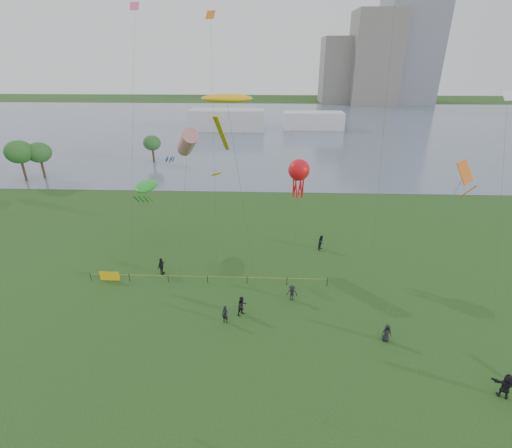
{
  "coord_description": "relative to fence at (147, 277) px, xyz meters",
  "views": [
    {
      "loc": [
        1.14,
        -18.41,
        21.12
      ],
      "look_at": [
        0.0,
        10.0,
        8.0
      ],
      "focal_mm": 26.0,
      "sensor_mm": 36.0,
      "label": 1
    }
  ],
  "objects": [
    {
      "name": "spectator_a",
      "position": [
        9.99,
        -4.85,
        0.37
      ],
      "size": [
        1.14,
        1.13,
        1.86
      ],
      "primitive_type": "imported",
      "rotation": [
        0.0,
        0.0,
        0.77
      ],
      "color": "black",
      "rests_on": "ground_plane"
    },
    {
      "name": "spectator_g",
      "position": [
        18.41,
        7.57,
        0.35
      ],
      "size": [
        1.02,
        1.09,
        1.8
      ],
      "primitive_type": "imported",
      "rotation": [
        0.0,
        0.0,
        1.08
      ],
      "color": "black",
      "rests_on": "ground_plane"
    },
    {
      "name": "spectator_e",
      "position": [
        28.22,
        -12.79,
        0.39
      ],
      "size": [
        1.82,
        1.31,
        1.9
      ],
      "primitive_type": "imported",
      "rotation": [
        0.0,
        0.0,
        2.67
      ],
      "color": "black",
      "rests_on": "ground_plane"
    },
    {
      "name": "lake",
      "position": [
        11.13,
        87.09,
        -0.53
      ],
      "size": [
        400.0,
        120.0,
        0.08
      ],
      "primitive_type": "cube",
      "color": "slate",
      "rests_on": "ground_plane"
    },
    {
      "name": "ground_plane",
      "position": [
        11.13,
        -12.91,
        -0.55
      ],
      "size": [
        400.0,
        400.0,
        0.0
      ],
      "primitive_type": "plane",
      "color": "#183A12"
    },
    {
      "name": "kite_creature",
      "position": [
        -2.22,
        9.24,
        6.46
      ],
      "size": [
        2.42,
        9.56,
        7.48
      ],
      "rotation": [
        0.0,
        0.0,
        0.35
      ],
      "color": "#3F3F42"
    },
    {
      "name": "kite_windsock",
      "position": [
        3.1,
        8.97,
        11.68
      ],
      "size": [
        4.21,
        9.91,
        14.13
      ],
      "rotation": [
        0.0,
        0.0,
        0.1
      ],
      "color": "#3F3F42"
    },
    {
      "name": "spectator_c",
      "position": [
        1.06,
        1.49,
        0.38
      ],
      "size": [
        0.73,
        1.18,
        1.87
      ],
      "primitive_type": "imported",
      "rotation": [
        0.0,
        0.0,
        1.3
      ],
      "color": "black",
      "rests_on": "ground_plane"
    },
    {
      "name": "spectator_f",
      "position": [
        8.61,
        -5.94,
        0.27
      ],
      "size": [
        0.71,
        0.61,
        1.65
      ],
      "primitive_type": "imported",
      "rotation": [
        0.0,
        0.0,
        -0.42
      ],
      "color": "black",
      "rests_on": "ground_plane"
    },
    {
      "name": "spectator_d",
      "position": [
        21.8,
        -7.66,
        0.22
      ],
      "size": [
        0.76,
        0.5,
        1.55
      ],
      "primitive_type": "imported",
      "rotation": [
        0.0,
        0.0,
        0.01
      ],
      "color": "black",
      "rests_on": "ground_plane"
    },
    {
      "name": "building_mid",
      "position": [
        57.13,
        149.09,
        18.45
      ],
      "size": [
        20.0,
        20.0,
        38.0
      ],
      "primitive_type": "cube",
      "color": "slate",
      "rests_on": "ground_plane"
    },
    {
      "name": "trees",
      "position": [
        -27.09,
        34.77,
        4.37
      ],
      "size": [
        23.64,
        17.75,
        7.37
      ],
      "color": "#352618",
      "rests_on": "ground_plane"
    },
    {
      "name": "fence",
      "position": [
        0.0,
        0.0,
        0.0
      ],
      "size": [
        24.07,
        0.07,
        1.05
      ],
      "color": "black",
      "rests_on": "ground_plane"
    },
    {
      "name": "pavilion_left",
      "position": [
        -0.87,
        82.09,
        2.45
      ],
      "size": [
        22.0,
        8.0,
        6.0
      ],
      "primitive_type": "cube",
      "color": "silver",
      "rests_on": "ground_plane"
    },
    {
      "name": "building_low",
      "position": [
        43.13,
        155.09,
        13.45
      ],
      "size": [
        16.0,
        18.0,
        28.0
      ],
      "primitive_type": "cube",
      "color": "gray",
      "rests_on": "ground_plane"
    },
    {
      "name": "small_kites",
      "position": [
        14.85,
        7.47,
        23.45
      ],
      "size": [
        34.15,
        10.28,
        10.85
      ],
      "color": "#E5598C"
    },
    {
      "name": "spectator_b",
      "position": [
        14.48,
        -2.53,
        0.25
      ],
      "size": [
        1.11,
        0.72,
        1.62
      ],
      "primitive_type": "imported",
      "rotation": [
        0.0,
        0.0,
        -0.11
      ],
      "color": "black",
      "rests_on": "ground_plane"
    },
    {
      "name": "pavilion_right",
      "position": [
        25.13,
        85.09,
        1.95
      ],
      "size": [
        18.0,
        7.0,
        5.0
      ],
      "primitive_type": "cube",
      "color": "silver",
      "rests_on": "ground_plane"
    },
    {
      "name": "kite_delta",
      "position": [
        24.49,
        -8.1,
        12.97
      ],
      "size": [
        9.73,
        8.33,
        14.84
      ],
      "rotation": [
        0.0,
        0.0,
        0.17
      ],
      "color": "#3F3F42"
    },
    {
      "name": "kite_octopus",
      "position": [
        15.21,
        5.72,
        9.6
      ],
      "size": [
        2.22,
        6.15,
        11.34
      ],
      "rotation": [
        0.0,
        0.0,
        -0.39
      ],
      "color": "#3F3F42"
    },
    {
      "name": "kite_stingray",
      "position": [
        8.29,
        2.98,
        16.84
      ],
      "size": [
        5.17,
        9.93,
        17.86
      ],
      "rotation": [
        0.0,
        0.0,
        -0.35
      ],
      "color": "#3F3F42"
    }
  ]
}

